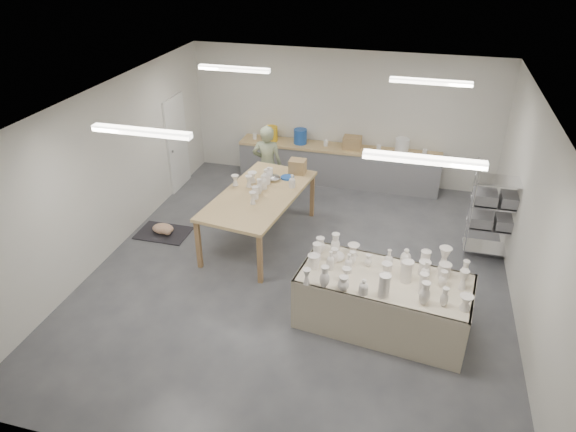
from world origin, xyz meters
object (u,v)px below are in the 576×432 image
(work_table, at_px, (263,191))
(red_stool, at_px, (271,183))
(drying_table, at_px, (383,299))
(potter, at_px, (267,165))

(work_table, height_order, red_stool, work_table)
(red_stool, bearing_deg, drying_table, -52.60)
(drying_table, bearing_deg, work_table, 148.01)
(potter, xyz_separation_m, red_stool, (0.00, 0.27, -0.56))
(work_table, bearing_deg, potter, 111.69)
(red_stool, bearing_deg, potter, -90.00)
(drying_table, height_order, red_stool, drying_table)
(potter, bearing_deg, red_stool, -96.11)
(work_table, height_order, potter, potter)
(work_table, relative_size, red_stool, 6.33)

